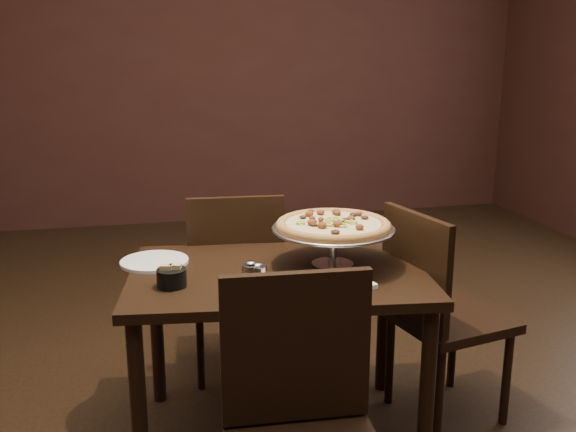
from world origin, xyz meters
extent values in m
cube|color=black|center=(0.00, 3.51, 1.40)|extent=(6.00, 0.02, 2.80)
cube|color=black|center=(0.09, 0.11, 0.66)|extent=(1.17, 0.85, 0.04)
cylinder|color=black|center=(-0.43, -0.14, 0.32)|extent=(0.05, 0.05, 0.64)
cylinder|color=black|center=(0.53, -0.26, 0.32)|extent=(0.05, 0.05, 0.64)
cylinder|color=black|center=(-0.36, 0.47, 0.32)|extent=(0.05, 0.05, 0.64)
cylinder|color=black|center=(0.61, 0.35, 0.32)|extent=(0.05, 0.05, 0.64)
cylinder|color=silver|center=(0.30, 0.12, 0.68)|extent=(0.16, 0.16, 0.01)
cylinder|color=silver|center=(0.30, 0.12, 0.75)|extent=(0.03, 0.03, 0.12)
cylinder|color=silver|center=(0.30, 0.12, 0.81)|extent=(0.11, 0.11, 0.01)
cylinder|color=#A7A7AD|center=(0.30, 0.12, 0.82)|extent=(0.45, 0.45, 0.01)
torus|color=#A7A7AD|center=(0.30, 0.12, 0.82)|extent=(0.46, 0.46, 0.01)
cylinder|color=#9B5F2E|center=(0.30, 0.12, 0.83)|extent=(0.42, 0.42, 0.01)
torus|color=#9B5F2E|center=(0.30, 0.12, 0.84)|extent=(0.43, 0.43, 0.04)
cylinder|color=#D5BB74|center=(0.30, 0.12, 0.84)|extent=(0.36, 0.36, 0.01)
cylinder|color=beige|center=(-0.04, -0.09, 0.72)|extent=(0.06, 0.06, 0.08)
cylinder|color=silver|center=(-0.04, -0.09, 0.77)|extent=(0.06, 0.06, 0.02)
ellipsoid|color=silver|center=(-0.04, -0.09, 0.78)|extent=(0.03, 0.03, 0.01)
cylinder|color=maroon|center=(-0.02, -0.10, 0.72)|extent=(0.06, 0.06, 0.08)
cylinder|color=silver|center=(-0.02, -0.10, 0.76)|extent=(0.06, 0.06, 0.02)
ellipsoid|color=silver|center=(-0.02, -0.10, 0.78)|extent=(0.03, 0.03, 0.01)
cylinder|color=black|center=(-0.30, 0.03, 0.71)|extent=(0.10, 0.10, 0.06)
cube|color=tan|center=(-0.32, 0.03, 0.72)|extent=(0.05, 0.04, 0.07)
cube|color=tan|center=(-0.29, 0.03, 0.72)|extent=(0.05, 0.04, 0.07)
cube|color=white|center=(0.29, -0.10, 0.69)|extent=(0.19, 0.19, 0.02)
cylinder|color=white|center=(-0.35, 0.30, 0.68)|extent=(0.26, 0.26, 0.01)
cylinder|color=white|center=(0.18, -0.19, 0.68)|extent=(0.23, 0.23, 0.01)
cone|color=silver|center=(0.30, 0.06, 0.83)|extent=(0.15, 0.15, 0.00)
cylinder|color=black|center=(0.30, 0.06, 0.83)|extent=(0.11, 0.08, 0.02)
cube|color=black|center=(0.01, 0.68, 0.42)|extent=(0.44, 0.44, 0.04)
cube|color=black|center=(-0.01, 0.49, 0.66)|extent=(0.41, 0.06, 0.43)
cylinder|color=black|center=(0.18, 0.83, 0.20)|extent=(0.04, 0.04, 0.40)
cylinder|color=black|center=(-0.15, 0.86, 0.20)|extent=(0.04, 0.04, 0.40)
cylinder|color=black|center=(0.16, 0.50, 0.20)|extent=(0.04, 0.04, 0.40)
cylinder|color=black|center=(-0.17, 0.53, 0.20)|extent=(0.04, 0.04, 0.40)
cube|color=black|center=(0.01, -0.52, 0.67)|extent=(0.42, 0.05, 0.44)
cube|color=black|center=(0.80, 0.10, 0.42)|extent=(0.48, 0.48, 0.04)
cube|color=black|center=(0.61, 0.06, 0.66)|extent=(0.11, 0.41, 0.43)
cylinder|color=black|center=(0.99, -0.03, 0.20)|extent=(0.04, 0.04, 0.40)
cylinder|color=black|center=(0.92, 0.30, 0.20)|extent=(0.04, 0.04, 0.40)
cylinder|color=black|center=(0.67, -0.10, 0.20)|extent=(0.04, 0.04, 0.40)
cylinder|color=black|center=(0.60, 0.23, 0.20)|extent=(0.04, 0.04, 0.40)
camera|label=1|loc=(-0.38, -2.09, 1.46)|focal=40.00mm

